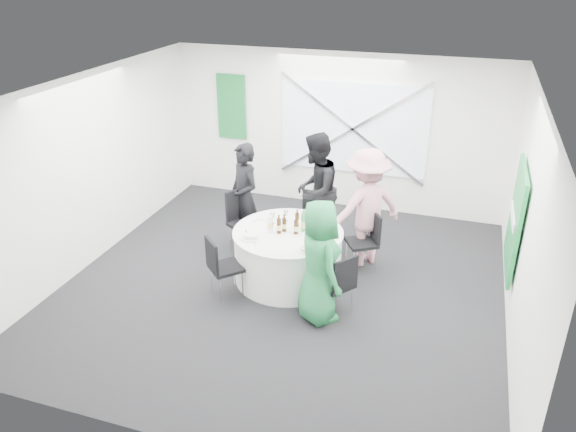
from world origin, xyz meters
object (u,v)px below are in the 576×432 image
(chair_back_left, at_px, (243,217))
(person_man_back, at_px, (316,191))
(person_woman_green, at_px, (319,262))
(chair_front_left, at_px, (220,264))
(banquet_table, at_px, (288,255))
(person_man_back_left, at_px, (244,197))
(clear_water_bottle, at_px, (270,224))
(chair_back_right, at_px, (367,237))
(chair_back, at_px, (312,216))
(person_woman_pink, at_px, (366,208))
(green_water_bottle, at_px, (304,222))
(chair_front_right, at_px, (339,281))

(chair_back_left, bearing_deg, person_man_back, -27.38)
(person_woman_green, bearing_deg, chair_front_left, 48.17)
(banquet_table, height_order, person_man_back_left, person_man_back_left)
(chair_front_left, bearing_deg, chair_back_left, -37.03)
(chair_back_left, xyz_separation_m, person_woman_green, (1.59, -1.36, 0.23))
(person_man_back_left, distance_m, clear_water_bottle, 1.10)
(chair_back_right, bearing_deg, chair_front_left, -83.39)
(person_man_back_left, xyz_separation_m, person_man_back, (1.03, 0.43, 0.07))
(banquet_table, height_order, chair_back, chair_back)
(person_woman_pink, relative_size, person_woman_green, 1.10)
(banquet_table, xyz_separation_m, chair_back, (0.06, 1.04, 0.16))
(chair_front_left, height_order, green_water_bottle, green_water_bottle)
(chair_back, xyz_separation_m, chair_front_left, (-0.78, -1.78, -0.02))
(chair_front_right, bearing_deg, person_woman_green, -28.20)
(banquet_table, bearing_deg, person_woman_green, -49.80)
(banquet_table, xyz_separation_m, person_woman_green, (0.66, -0.78, 0.44))
(banquet_table, distance_m, person_man_back, 1.29)
(chair_back, height_order, chair_front_right, chair_back)
(person_woman_pink, bearing_deg, chair_back_right, 69.40)
(chair_front_left, height_order, person_woman_pink, person_woman_pink)
(chair_front_right, height_order, person_woman_pink, person_woman_pink)
(chair_back_left, bearing_deg, person_man_back_left, 41.42)
(clear_water_bottle, bearing_deg, person_woman_green, -37.81)
(chair_back_right, relative_size, clear_water_bottle, 2.93)
(person_man_back, bearing_deg, chair_front_right, 27.85)
(chair_back_right, relative_size, person_woman_green, 0.55)
(chair_front_right, xyz_separation_m, person_woman_pink, (0.04, 1.50, 0.38))
(person_woman_green, bearing_deg, chair_back_right, -54.16)
(chair_back_right, bearing_deg, chair_back_left, -120.25)
(banquet_table, distance_m, chair_back_right, 1.20)
(person_man_back_left, height_order, green_water_bottle, person_man_back_left)
(person_woman_green, bearing_deg, green_water_bottle, -12.23)
(chair_back, bearing_deg, chair_front_right, -60.26)
(person_woman_green, bearing_deg, banquet_table, -0.00)
(chair_back_left, relative_size, person_man_back_left, 0.59)
(chair_back_left, xyz_separation_m, person_man_back_left, (-0.03, 0.16, 0.26))
(chair_back_left, height_order, person_woman_green, person_woman_green)
(green_water_bottle, bearing_deg, person_man_back, 96.95)
(chair_front_left, distance_m, person_man_back, 2.11)
(person_woman_pink, height_order, clear_water_bottle, person_woman_pink)
(chair_front_right, xyz_separation_m, person_woman_green, (-0.24, -0.11, 0.30))
(chair_back_right, distance_m, person_woman_green, 1.49)
(chair_back_left, distance_m, person_woman_pink, 1.91)
(banquet_table, relative_size, green_water_bottle, 4.68)
(banquet_table, bearing_deg, chair_back, 86.59)
(chair_front_left, distance_m, person_woman_pink, 2.31)
(chair_back_right, height_order, person_woman_green, person_woman_green)
(banquet_table, relative_size, chair_front_right, 1.75)
(chair_front_right, distance_m, green_water_bottle, 1.09)
(person_man_back, bearing_deg, chair_front_left, -18.82)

